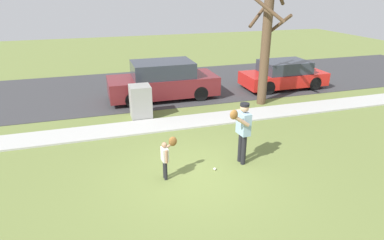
# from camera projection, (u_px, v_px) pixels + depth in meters

# --- Properties ---
(ground_plane) EXTENTS (48.00, 48.00, 0.00)m
(ground_plane) POSITION_uv_depth(u_px,v_px,m) (167.00, 126.00, 11.81)
(ground_plane) COLOR olive
(sidewalk_strip) EXTENTS (36.00, 1.20, 0.06)m
(sidewalk_strip) POSITION_uv_depth(u_px,v_px,m) (167.00, 124.00, 11.89)
(sidewalk_strip) COLOR #B2B2AD
(sidewalk_strip) RESTS_ON ground
(road_surface) EXTENTS (36.00, 6.80, 0.02)m
(road_surface) POSITION_uv_depth(u_px,v_px,m) (144.00, 87.00, 16.33)
(road_surface) COLOR #38383A
(road_surface) RESTS_ON ground
(person_adult) EXTENTS (0.70, 0.69, 1.76)m
(person_adult) POSITION_uv_depth(u_px,v_px,m) (242.00, 127.00, 8.92)
(person_adult) COLOR black
(person_adult) RESTS_ON ground
(person_child) EXTENTS (0.46, 0.44, 1.08)m
(person_child) POSITION_uv_depth(u_px,v_px,m) (167.00, 153.00, 8.36)
(person_child) COLOR black
(person_child) RESTS_ON ground
(baseball) EXTENTS (0.07, 0.07, 0.07)m
(baseball) POSITION_uv_depth(u_px,v_px,m) (215.00, 169.00, 8.94)
(baseball) COLOR white
(baseball) RESTS_ON ground
(utility_cabinet) EXTENTS (0.76, 0.77, 1.25)m
(utility_cabinet) POSITION_uv_depth(u_px,v_px,m) (141.00, 102.00, 12.37)
(utility_cabinet) COLOR gray
(utility_cabinet) RESTS_ON ground
(street_tree_near) EXTENTS (1.84, 1.88, 4.85)m
(street_tree_near) POSITION_uv_depth(u_px,v_px,m) (266.00, 42.00, 13.16)
(street_tree_near) COLOR brown
(street_tree_near) RESTS_ON ground
(parked_suv_maroon) EXTENTS (4.70, 1.90, 1.63)m
(parked_suv_maroon) POSITION_uv_depth(u_px,v_px,m) (163.00, 81.00, 14.47)
(parked_suv_maroon) COLOR maroon
(parked_suv_maroon) RESTS_ON road_surface
(parked_hatchback_red) EXTENTS (4.00, 1.75, 1.33)m
(parked_hatchback_red) POSITION_uv_depth(u_px,v_px,m) (283.00, 75.00, 16.01)
(parked_hatchback_red) COLOR red
(parked_hatchback_red) RESTS_ON road_surface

